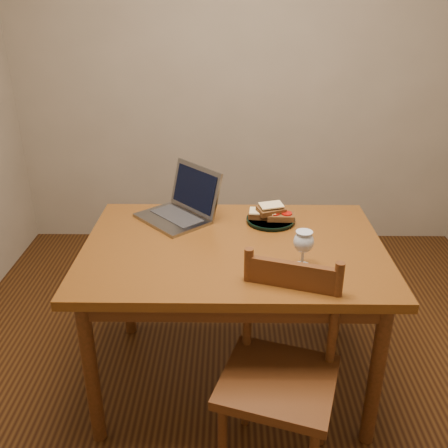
{
  "coord_description": "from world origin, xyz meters",
  "views": [
    {
      "loc": [
        -0.09,
        -1.91,
        1.74
      ],
      "look_at": [
        -0.11,
        0.09,
        0.8
      ],
      "focal_mm": 40.0,
      "sensor_mm": 36.0,
      "label": 1
    }
  ],
  "objects_px": {
    "table": "(233,262)",
    "laptop": "(183,204)",
    "chair": "(280,366)",
    "milk_glass": "(303,249)",
    "plate": "(271,220)"
  },
  "relations": [
    {
      "from": "table",
      "to": "laptop",
      "type": "xyz_separation_m",
      "value": [
        -0.24,
        0.3,
        0.15
      ]
    },
    {
      "from": "chair",
      "to": "milk_glass",
      "type": "distance_m",
      "value": 0.45
    },
    {
      "from": "plate",
      "to": "milk_glass",
      "type": "height_order",
      "value": "milk_glass"
    },
    {
      "from": "table",
      "to": "plate",
      "type": "distance_m",
      "value": 0.31
    },
    {
      "from": "chair",
      "to": "plate",
      "type": "xyz_separation_m",
      "value": [
        0.0,
        0.7,
        0.27
      ]
    },
    {
      "from": "table",
      "to": "plate",
      "type": "xyz_separation_m",
      "value": [
        0.18,
        0.24,
        0.1
      ]
    },
    {
      "from": "table",
      "to": "chair",
      "type": "relative_size",
      "value": 2.54
    },
    {
      "from": "chair",
      "to": "laptop",
      "type": "relative_size",
      "value": 1.15
    },
    {
      "from": "chair",
      "to": "milk_glass",
      "type": "xyz_separation_m",
      "value": [
        0.1,
        0.28,
        0.34
      ]
    },
    {
      "from": "chair",
      "to": "milk_glass",
      "type": "relative_size",
      "value": 3.26
    },
    {
      "from": "chair",
      "to": "laptop",
      "type": "distance_m",
      "value": 0.93
    },
    {
      "from": "milk_glass",
      "to": "laptop",
      "type": "distance_m",
      "value": 0.71
    },
    {
      "from": "milk_glass",
      "to": "table",
      "type": "bearing_deg",
      "value": 145.87
    },
    {
      "from": "chair",
      "to": "laptop",
      "type": "bearing_deg",
      "value": 136.22
    },
    {
      "from": "plate",
      "to": "laptop",
      "type": "relative_size",
      "value": 0.52
    }
  ]
}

